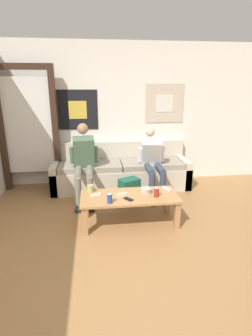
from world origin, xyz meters
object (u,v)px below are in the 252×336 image
(person_seated_teen, at_px, (153,160))
(game_controller_far_center, at_px, (122,194))
(game_controller_near_left, at_px, (167,189))
(coffee_table, at_px, (129,200))
(cell_phone, at_px, (128,199))
(drink_can_blue, at_px, (110,198))
(backpack, at_px, (130,192))
(couch, at_px, (121,172))
(person_seated_adult, at_px, (84,160))
(pillar_candle, at_px, (90,188))
(drink_can_red, at_px, (156,192))
(ceramic_bowl, at_px, (146,190))
(game_controller_near_right, at_px, (96,195))

(person_seated_teen, relative_size, game_controller_far_center, 7.59)
(game_controller_far_center, bearing_deg, game_controller_near_left, 9.74)
(coffee_table, relative_size, cell_phone, 8.88)
(person_seated_teen, bearing_deg, coffee_table, -118.36)
(drink_can_blue, bearing_deg, backpack, 65.79)
(coffee_table, height_order, backpack, backpack)
(coffee_table, xyz_separation_m, cell_phone, (-0.03, -0.12, 0.07))
(couch, height_order, drink_can_blue, couch)
(person_seated_adult, distance_m, pillar_candle, 0.79)
(pillar_candle, relative_size, drink_can_red, 0.90)
(coffee_table, relative_size, ceramic_bowl, 8.51)
(drink_can_blue, height_order, drink_can_red, same)
(pillar_candle, bearing_deg, game_controller_near_right, -62.99)
(drink_can_blue, bearing_deg, person_seated_adult, 106.69)
(coffee_table, xyz_separation_m, game_controller_far_center, (-0.09, 0.04, 0.08))
(drink_can_red, bearing_deg, couch, 102.69)
(drink_can_red, xyz_separation_m, game_controller_far_center, (-0.44, 0.11, -0.05))
(ceramic_bowl, bearing_deg, drink_can_blue, -152.70)
(ceramic_bowl, relative_size, drink_can_blue, 1.24)
(person_seated_teen, height_order, game_controller_near_right, person_seated_teen)
(person_seated_teen, relative_size, game_controller_near_left, 7.91)
(couch, distance_m, person_seated_teen, 0.70)
(couch, xyz_separation_m, game_controller_near_left, (0.53, -1.20, 0.14))
(ceramic_bowl, distance_m, drink_can_red, 0.19)
(ceramic_bowl, bearing_deg, person_seated_teen, 71.98)
(cell_phone, bearing_deg, couch, 87.82)
(couch, bearing_deg, coffee_table, -91.08)
(coffee_table, bearing_deg, cell_phone, -104.14)
(person_seated_adult, xyz_separation_m, pillar_candle, (0.10, -0.75, -0.20))
(game_controller_near_right, bearing_deg, coffee_table, -7.30)
(game_controller_near_right, relative_size, game_controller_far_center, 1.00)
(couch, distance_m, backpack, 0.74)
(coffee_table, height_order, person_seated_teen, person_seated_teen)
(couch, relative_size, pillar_candle, 22.02)
(coffee_table, height_order, drink_can_blue, drink_can_blue)
(person_seated_teen, distance_m, pillar_candle, 1.33)
(game_controller_near_left, xyz_separation_m, game_controller_far_center, (-0.65, -0.11, 0.00))
(person_seated_teen, bearing_deg, cell_phone, -116.96)
(pillar_candle, xyz_separation_m, drink_can_red, (0.87, -0.27, 0.01))
(person_seated_adult, bearing_deg, couch, 31.65)
(couch, xyz_separation_m, pillar_candle, (-0.55, -1.15, 0.18))
(backpack, relative_size, cell_phone, 2.78)
(drink_can_blue, height_order, game_controller_near_left, drink_can_blue)
(person_seated_adult, distance_m, drink_can_blue, 1.21)
(drink_can_red, bearing_deg, pillar_candle, 162.43)
(person_seated_adult, xyz_separation_m, backpack, (0.71, -0.33, -0.46))
(person_seated_teen, distance_m, game_controller_far_center, 1.17)
(drink_can_blue, height_order, game_controller_near_right, drink_can_blue)
(pillar_candle, relative_size, cell_phone, 0.76)
(drink_can_blue, xyz_separation_m, cell_phone, (0.25, 0.07, -0.06))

